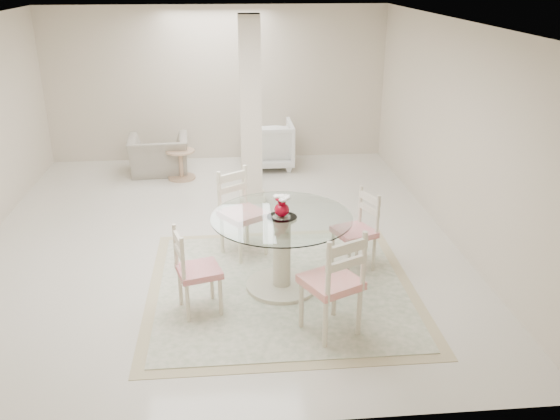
{
  "coord_description": "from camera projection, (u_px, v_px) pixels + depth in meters",
  "views": [
    {
      "loc": [
        0.16,
        -7.1,
        3.28
      ],
      "look_at": [
        0.7,
        -1.21,
        0.85
      ],
      "focal_mm": 38.0,
      "sensor_mm": 36.0,
      "label": 1
    }
  ],
  "objects": [
    {
      "name": "room_shell",
      "position": [
        213.0,
        96.0,
        7.07
      ],
      "size": [
        6.02,
        7.02,
        2.71
      ],
      "color": "beige",
      "rests_on": "ground"
    },
    {
      "name": "recliner_taupe",
      "position": [
        159.0,
        155.0,
        10.06
      ],
      "size": [
        1.04,
        0.92,
        0.64
      ],
      "primitive_type": "imported",
      "rotation": [
        0.0,
        0.0,
        3.21
      ],
      "color": "#9E9383",
      "rests_on": "ground"
    },
    {
      "name": "dining_chair_north",
      "position": [
        239.0,
        206.0,
        7.12
      ],
      "size": [
        0.65,
        0.65,
        1.16
      ],
      "rotation": [
        0.0,
        0.0,
        0.6
      ],
      "color": "#EDE5C2",
      "rests_on": "ground"
    },
    {
      "name": "ground",
      "position": [
        219.0,
        237.0,
        7.77
      ],
      "size": [
        7.0,
        7.0,
        0.0
      ],
      "primitive_type": "plane",
      "color": "silver",
      "rests_on": "ground"
    },
    {
      "name": "dining_table",
      "position": [
        282.0,
        252.0,
        6.36
      ],
      "size": [
        1.49,
        1.49,
        0.86
      ],
      "rotation": [
        0.0,
        0.0,
        0.41
      ],
      "color": "beige",
      "rests_on": "ground"
    },
    {
      "name": "side_table",
      "position": [
        181.0,
        166.0,
        9.82
      ],
      "size": [
        0.47,
        0.47,
        0.49
      ],
      "color": "tan",
      "rests_on": "ground"
    },
    {
      "name": "area_rug",
      "position": [
        282.0,
        287.0,
        6.53
      ],
      "size": [
        2.92,
        2.92,
        0.02
      ],
      "color": "tan",
      "rests_on": "ground"
    },
    {
      "name": "dining_chair_west",
      "position": [
        192.0,
        265.0,
        5.88
      ],
      "size": [
        0.51,
        0.51,
        1.02
      ],
      "rotation": [
        0.0,
        0.0,
        1.85
      ],
      "color": "beige",
      "rests_on": "ground"
    },
    {
      "name": "column",
      "position": [
        251.0,
        112.0,
        8.5
      ],
      "size": [
        0.3,
        0.3,
        2.7
      ],
      "primitive_type": "cube",
      "color": "beige",
      "rests_on": "ground"
    },
    {
      "name": "armchair_white",
      "position": [
        267.0,
        144.0,
        10.36
      ],
      "size": [
        0.88,
        0.9,
        0.82
      ],
      "primitive_type": "imported",
      "rotation": [
        0.0,
        0.0,
        3.15
      ],
      "color": "white",
      "rests_on": "ground"
    },
    {
      "name": "dining_chair_south",
      "position": [
        336.0,
        277.0,
        5.46
      ],
      "size": [
        0.65,
        0.65,
        1.21
      ],
      "rotation": [
        0.0,
        0.0,
        3.6
      ],
      "color": "beige",
      "rests_on": "ground"
    },
    {
      "name": "red_vase",
      "position": [
        282.0,
        205.0,
        6.15
      ],
      "size": [
        0.18,
        0.17,
        0.24
      ],
      "color": "#9E0419",
      "rests_on": "dining_table"
    },
    {
      "name": "dining_chair_east",
      "position": [
        359.0,
        225.0,
        6.78
      ],
      "size": [
        0.54,
        0.54,
        1.04
      ],
      "rotation": [
        0.0,
        0.0,
        -1.19
      ],
      "color": "beige",
      "rests_on": "ground"
    }
  ]
}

